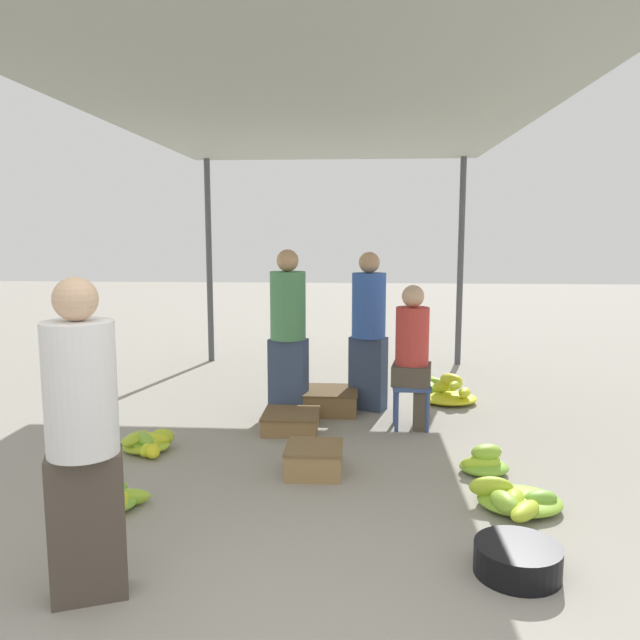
% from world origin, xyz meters
% --- Properties ---
extents(canopy_post_back_left, '(0.08, 0.08, 2.75)m').
position_xyz_m(canopy_post_back_left, '(-1.70, 6.25, 1.38)').
color(canopy_post_back_left, '#4C4C51').
rests_on(canopy_post_back_left, ground).
extents(canopy_post_back_right, '(0.08, 0.08, 2.75)m').
position_xyz_m(canopy_post_back_right, '(1.70, 6.25, 1.38)').
color(canopy_post_back_right, '#4C4C51').
rests_on(canopy_post_back_right, ground).
extents(canopy_tarp, '(3.79, 6.35, 0.04)m').
position_xyz_m(canopy_tarp, '(0.00, 3.27, 2.77)').
color(canopy_tarp, '#9EA399').
rests_on(canopy_tarp, canopy_post_front_left).
extents(vendor_foreground, '(0.43, 0.43, 1.57)m').
position_xyz_m(vendor_foreground, '(-0.93, 0.60, 0.82)').
color(vendor_foreground, '#4C4238').
rests_on(vendor_foreground, ground).
extents(stool, '(0.34, 0.34, 0.41)m').
position_xyz_m(stool, '(0.84, 3.40, 0.33)').
color(stool, '#384C84').
rests_on(stool, ground).
extents(vendor_seated, '(0.39, 0.39, 1.31)m').
position_xyz_m(vendor_seated, '(0.86, 3.41, 0.68)').
color(vendor_seated, '#4C4238').
rests_on(vendor_seated, ground).
extents(basin_black, '(0.45, 0.45, 0.16)m').
position_xyz_m(basin_black, '(1.21, 0.94, 0.08)').
color(basin_black, black).
rests_on(basin_black, ground).
extents(banana_pile_left_0, '(0.53, 0.43, 0.18)m').
position_xyz_m(banana_pile_left_0, '(-1.24, 1.56, 0.07)').
color(banana_pile_left_0, yellow).
rests_on(banana_pile_left_0, ground).
extents(banana_pile_left_1, '(0.43, 0.47, 0.17)m').
position_xyz_m(banana_pile_left_1, '(-1.34, 2.60, 0.08)').
color(banana_pile_left_1, '#A9C82E').
rests_on(banana_pile_left_1, ground).
extents(banana_pile_right_0, '(0.36, 0.35, 0.22)m').
position_xyz_m(banana_pile_right_0, '(1.30, 2.33, 0.08)').
color(banana_pile_right_0, '#94C032').
rests_on(banana_pile_right_0, ground).
extents(banana_pile_right_1, '(0.59, 0.58, 0.31)m').
position_xyz_m(banana_pile_right_1, '(1.30, 4.30, 0.10)').
color(banana_pile_right_1, yellow).
rests_on(banana_pile_right_1, ground).
extents(banana_pile_right_2, '(0.59, 0.45, 0.16)m').
position_xyz_m(banana_pile_right_2, '(1.10, 4.97, 0.06)').
color(banana_pile_right_2, yellow).
rests_on(banana_pile_right_2, ground).
extents(banana_pile_right_3, '(0.59, 0.63, 0.19)m').
position_xyz_m(banana_pile_right_3, '(1.38, 1.71, 0.07)').
color(banana_pile_right_3, yellow).
rests_on(banana_pile_right_3, ground).
extents(crate_near, '(0.42, 0.42, 0.21)m').
position_xyz_m(crate_near, '(0.05, 2.25, 0.11)').
color(crate_near, '#9E7A4C').
rests_on(crate_near, ground).
extents(crate_mid, '(0.50, 0.50, 0.17)m').
position_xyz_m(crate_mid, '(-0.24, 3.24, 0.08)').
color(crate_mid, olive).
rests_on(crate_mid, ground).
extents(crate_far, '(0.53, 0.53, 0.23)m').
position_xyz_m(crate_far, '(0.09, 3.86, 0.11)').
color(crate_far, brown).
rests_on(crate_far, ground).
extents(shopper_walking_mid, '(0.44, 0.44, 1.58)m').
position_xyz_m(shopper_walking_mid, '(0.46, 3.99, 0.82)').
color(shopper_walking_mid, '#384766').
rests_on(shopper_walking_mid, ground).
extents(shopper_walking_far, '(0.41, 0.41, 1.61)m').
position_xyz_m(shopper_walking_far, '(-0.32, 3.75, 0.84)').
color(shopper_walking_far, '#384766').
rests_on(shopper_walking_far, ground).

